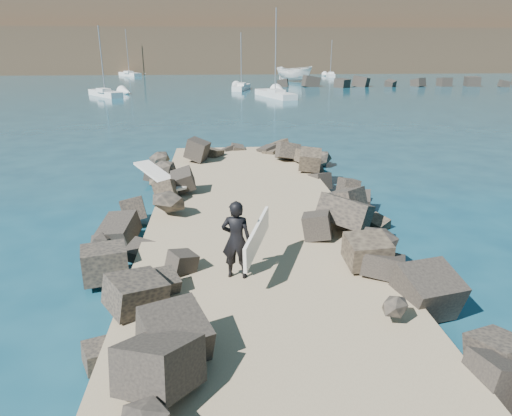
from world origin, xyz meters
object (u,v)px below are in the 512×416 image
(surfboard_resting, at_px, (159,179))
(surfer_with_board, at_px, (239,239))
(sailboat_d, at_px, (330,75))
(boat_imported, at_px, (294,74))

(surfboard_resting, height_order, surfer_with_board, surfer_with_board)
(surfboard_resting, height_order, sailboat_d, sailboat_d)
(surfboard_resting, bearing_deg, sailboat_d, 34.42)
(surfboard_resting, relative_size, sailboat_d, 0.35)
(surfer_with_board, relative_size, sailboat_d, 0.30)
(sailboat_d, bearing_deg, surfer_with_board, -105.02)
(surfboard_resting, distance_m, boat_imported, 66.12)
(surfboard_resting, relative_size, boat_imported, 0.37)
(boat_imported, height_order, sailboat_d, sailboat_d)
(surfboard_resting, xyz_separation_m, surfer_with_board, (2.49, -6.70, 0.45))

